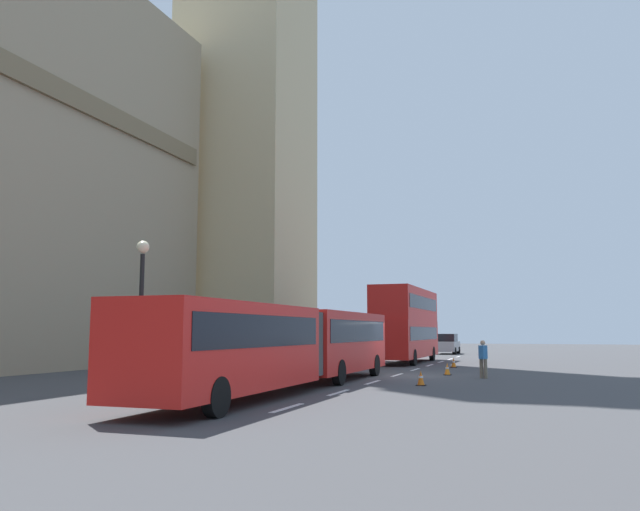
# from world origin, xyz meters

# --- Properties ---
(ground_plane) EXTENTS (160.00, 160.00, 0.00)m
(ground_plane) POSITION_xyz_m (0.00, 0.00, 0.00)
(ground_plane) COLOR #424244
(lane_centre_marking) EXTENTS (39.00, 0.16, 0.01)m
(lane_centre_marking) POSITION_xyz_m (4.88, 0.00, 0.00)
(lane_centre_marking) COLOR silver
(lane_centre_marking) RESTS_ON ground_plane
(articulated_bus) EXTENTS (18.72, 2.54, 2.90)m
(articulated_bus) POSITION_xyz_m (-8.36, 1.99, 1.75)
(articulated_bus) COLOR red
(articulated_bus) RESTS_ON ground_plane
(double_decker_bus) EXTENTS (10.95, 2.54, 4.90)m
(double_decker_bus) POSITION_xyz_m (12.26, 2.00, 2.71)
(double_decker_bus) COLOR red
(double_decker_bus) RESTS_ON ground_plane
(sedan_lead) EXTENTS (4.40, 1.86, 1.85)m
(sedan_lead) POSITION_xyz_m (29.46, 1.71, 0.91)
(sedan_lead) COLOR gray
(sedan_lead) RESTS_ON ground_plane
(traffic_cone_west) EXTENTS (0.36, 0.36, 0.58)m
(traffic_cone_west) POSITION_xyz_m (-5.17, -2.16, 0.28)
(traffic_cone_west) COLOR black
(traffic_cone_west) RESTS_ON ground_plane
(traffic_cone_middle) EXTENTS (0.36, 0.36, 0.58)m
(traffic_cone_middle) POSITION_xyz_m (1.11, -2.28, 0.28)
(traffic_cone_middle) COLOR black
(traffic_cone_middle) RESTS_ON ground_plane
(traffic_cone_east) EXTENTS (0.36, 0.36, 0.58)m
(traffic_cone_east) POSITION_xyz_m (7.56, -1.73, 0.28)
(traffic_cone_east) COLOR black
(traffic_cone_east) RESTS_ON ground_plane
(street_lamp) EXTENTS (0.44, 0.44, 5.27)m
(street_lamp) POSITION_xyz_m (-11.19, 6.50, 3.06)
(street_lamp) COLOR black
(street_lamp) RESTS_ON ground_plane
(pedestrian_near_cones) EXTENTS (0.46, 0.37, 1.69)m
(pedestrian_near_cones) POSITION_xyz_m (-0.46, -4.11, 0.91)
(pedestrian_near_cones) COLOR #726651
(pedestrian_near_cones) RESTS_ON ground_plane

